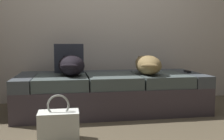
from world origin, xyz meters
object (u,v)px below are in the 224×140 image
(tv_remote, at_px, (187,71))
(throw_pillow, at_px, (69,58))
(dog_dark, at_px, (71,65))
(handbag, at_px, (59,126))
(dog_tan, at_px, (147,65))
(couch, at_px, (111,92))

(tv_remote, relative_size, throw_pillow, 0.44)
(dog_dark, distance_m, handbag, 0.93)
(dog_tan, bearing_deg, tv_remote, 10.22)
(couch, relative_size, dog_dark, 3.23)
(dog_dark, xyz_separation_m, dog_tan, (0.85, -0.06, -0.00))
(couch, relative_size, tv_remote, 13.91)
(dog_tan, distance_m, throw_pillow, 0.93)
(dog_dark, bearing_deg, couch, 3.50)
(throw_pillow, relative_size, handbag, 0.90)
(dog_dark, bearing_deg, dog_tan, -4.35)
(dog_dark, distance_m, throw_pillow, 0.26)
(tv_remote, bearing_deg, handbag, -142.38)
(tv_remote, bearing_deg, dog_tan, -161.93)
(handbag, bearing_deg, dog_tan, 38.27)
(dog_tan, height_order, handbag, dog_tan)
(tv_remote, height_order, handbag, tv_remote)
(couch, xyz_separation_m, throw_pillow, (-0.47, 0.23, 0.38))
(tv_remote, xyz_separation_m, handbag, (-1.49, -0.85, -0.31))
(dog_dark, bearing_deg, tv_remote, 1.29)
(dog_tan, relative_size, handbag, 1.67)
(couch, height_order, dog_tan, dog_tan)
(tv_remote, distance_m, throw_pillow, 1.43)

